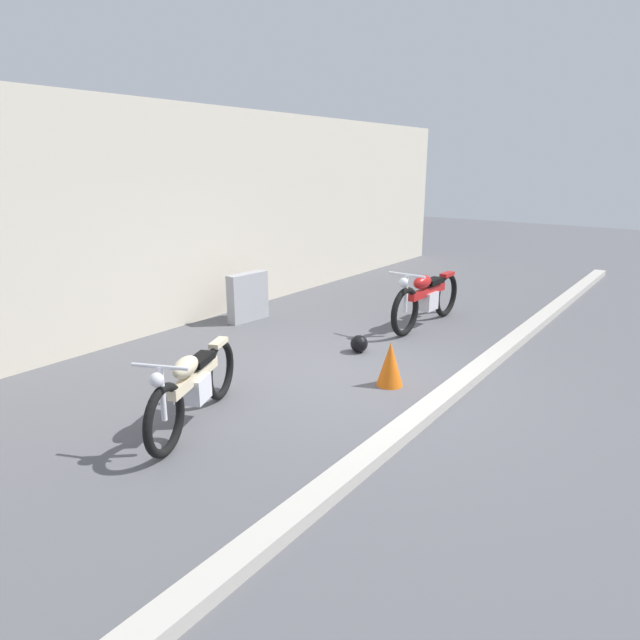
% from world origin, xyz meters
% --- Properties ---
extents(ground_plane, '(40.00, 40.00, 0.00)m').
position_xyz_m(ground_plane, '(0.00, 0.00, 0.00)').
color(ground_plane, '#56565B').
extents(building_wall, '(18.00, 0.30, 3.50)m').
position_xyz_m(building_wall, '(0.00, 3.61, 1.75)').
color(building_wall, beige).
rests_on(building_wall, ground_plane).
extents(curb_strip, '(18.00, 0.24, 0.12)m').
position_xyz_m(curb_strip, '(0.00, -1.27, 0.06)').
color(curb_strip, '#B7B2A8').
rests_on(curb_strip, ground_plane).
extents(stone_marker, '(0.77, 0.27, 0.82)m').
position_xyz_m(stone_marker, '(1.09, 2.81, 0.41)').
color(stone_marker, '#9E9EA3').
rests_on(stone_marker, ground_plane).
extents(helmet, '(0.25, 0.25, 0.25)m').
position_xyz_m(helmet, '(0.85, 0.40, 0.12)').
color(helmet, black).
rests_on(helmet, ground_plane).
extents(traffic_cone, '(0.32, 0.32, 0.55)m').
position_xyz_m(traffic_cone, '(0.07, -0.54, 0.28)').
color(traffic_cone, orange).
rests_on(traffic_cone, ground_plane).
extents(motorcycle_cream, '(1.83, 0.95, 0.88)m').
position_xyz_m(motorcycle_cream, '(-2.02, 0.56, 0.42)').
color(motorcycle_cream, black).
rests_on(motorcycle_cream, ground_plane).
extents(motorcycle_red, '(2.21, 0.62, 0.99)m').
position_xyz_m(motorcycle_red, '(2.61, 0.23, 0.48)').
color(motorcycle_red, black).
rests_on(motorcycle_red, ground_plane).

